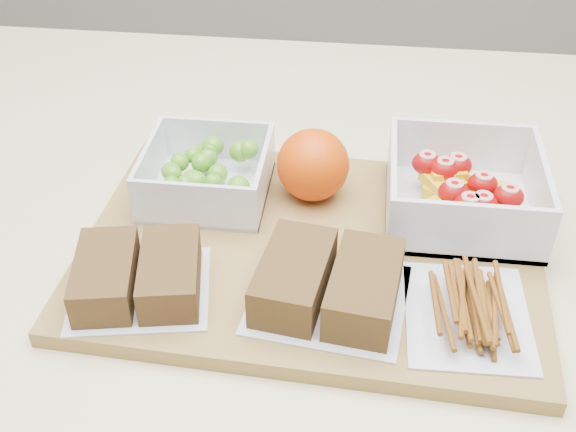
% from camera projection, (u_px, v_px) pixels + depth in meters
% --- Properties ---
extents(cutting_board, '(0.43, 0.32, 0.02)m').
position_uv_depth(cutting_board, '(311.00, 250.00, 0.67)').
color(cutting_board, olive).
rests_on(cutting_board, counter).
extents(grape_container, '(0.12, 0.12, 0.05)m').
position_uv_depth(grape_container, '(208.00, 174.00, 0.72)').
color(grape_container, silver).
rests_on(grape_container, cutting_board).
extents(fruit_container, '(0.14, 0.14, 0.06)m').
position_uv_depth(fruit_container, '(463.00, 193.00, 0.69)').
color(fruit_container, silver).
rests_on(fruit_container, cutting_board).
extents(orange, '(0.07, 0.07, 0.07)m').
position_uv_depth(orange, '(313.00, 165.00, 0.71)').
color(orange, '#E04705').
rests_on(orange, cutting_board).
extents(sandwich_bag_left, '(0.13, 0.12, 0.04)m').
position_uv_depth(sandwich_bag_left, '(138.00, 275.00, 0.61)').
color(sandwich_bag_left, silver).
rests_on(sandwich_bag_left, cutting_board).
extents(sandwich_bag_center, '(0.14, 0.13, 0.04)m').
position_uv_depth(sandwich_bag_center, '(329.00, 283.00, 0.60)').
color(sandwich_bag_center, silver).
rests_on(sandwich_bag_center, cutting_board).
extents(pretzel_bag, '(0.10, 0.13, 0.03)m').
position_uv_depth(pretzel_bag, '(469.00, 305.00, 0.59)').
color(pretzel_bag, silver).
rests_on(pretzel_bag, cutting_board).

